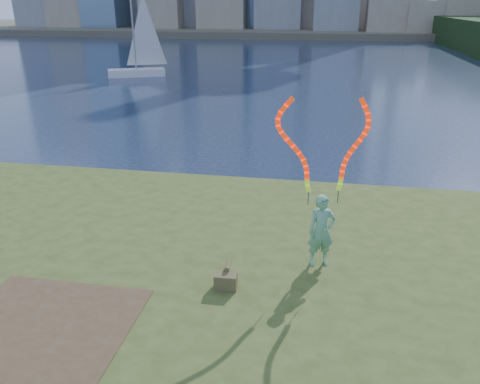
# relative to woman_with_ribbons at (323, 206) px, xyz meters

# --- Properties ---
(ground) EXTENTS (320.00, 320.00, 0.00)m
(ground) POSITION_rel_woman_with_ribbons_xyz_m (-2.69, -0.01, -2.21)
(ground) COLOR #18243D
(ground) RESTS_ON ground
(grassy_knoll) EXTENTS (20.00, 18.00, 0.80)m
(grassy_knoll) POSITION_rel_woman_with_ribbons_xyz_m (-2.69, -2.30, -1.87)
(grassy_knoll) COLOR #39481A
(grassy_knoll) RESTS_ON ground
(dirt_patch) EXTENTS (3.20, 3.00, 0.02)m
(dirt_patch) POSITION_rel_woman_with_ribbons_xyz_m (-4.89, -3.21, -1.40)
(dirt_patch) COLOR #47331E
(dirt_patch) RESTS_ON grassy_knoll
(far_shore) EXTENTS (320.00, 40.00, 1.20)m
(far_shore) POSITION_rel_woman_with_ribbons_xyz_m (-2.69, 94.99, -1.61)
(far_shore) COLOR #514C3B
(far_shore) RESTS_ON ground
(woman_with_ribbons) EXTENTS (1.97, 0.71, 4.03)m
(woman_with_ribbons) POSITION_rel_woman_with_ribbons_xyz_m (0.00, 0.00, 0.00)
(woman_with_ribbons) COLOR #157C3C
(woman_with_ribbons) RESTS_ON grassy_knoll
(canvas_bag) EXTENTS (0.47, 0.53, 0.43)m
(canvas_bag) POSITION_rel_woman_with_ribbons_xyz_m (-1.86, -1.31, -1.23)
(canvas_bag) COLOR brown
(canvas_bag) RESTS_ON grassy_knoll
(sailboat) EXTENTS (5.14, 3.47, 7.94)m
(sailboat) POSITION_rel_woman_with_ribbons_xyz_m (-16.46, 31.26, -0.84)
(sailboat) COLOR white
(sailboat) RESTS_ON ground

